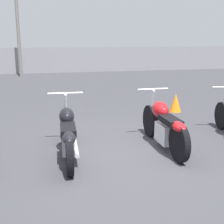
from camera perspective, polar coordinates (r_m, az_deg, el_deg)
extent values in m
plane|color=#38383D|center=(5.40, 1.23, -7.99)|extent=(60.00, 60.00, 0.00)
cube|color=gray|center=(17.76, -9.04, 9.37)|extent=(40.00, 0.04, 1.39)
cylinder|color=black|center=(6.08, -8.34, -2.54)|extent=(0.13, 0.62, 0.62)
cylinder|color=black|center=(4.63, -7.77, -7.80)|extent=(0.13, 0.62, 0.62)
cube|color=silver|center=(5.28, -8.06, -5.39)|extent=(0.23, 0.56, 0.34)
ellipsoid|color=black|center=(5.43, -8.28, -0.81)|extent=(0.29, 0.48, 0.31)
cube|color=black|center=(4.95, -8.06, -3.16)|extent=(0.27, 0.57, 0.10)
ellipsoid|color=black|center=(4.59, -7.89, -4.70)|extent=(0.22, 0.45, 0.16)
cylinder|color=silver|center=(5.83, -8.54, 3.41)|extent=(0.64, 0.07, 0.04)
cylinder|color=silver|center=(5.94, -8.44, 0.37)|extent=(0.06, 0.25, 0.64)
cylinder|color=silver|center=(5.16, -6.63, -6.53)|extent=(0.11, 0.75, 0.07)
cylinder|color=black|center=(6.38, 6.98, -1.63)|extent=(0.10, 0.64, 0.64)
cylinder|color=black|center=(5.17, 12.20, -5.53)|extent=(0.10, 0.64, 0.64)
cube|color=silver|center=(5.71, 9.56, -3.88)|extent=(0.20, 0.49, 0.35)
ellipsoid|color=#AD1419|center=(5.82, 8.83, 0.38)|extent=(0.27, 0.48, 0.31)
cube|color=black|center=(5.42, 10.63, -1.54)|extent=(0.24, 0.58, 0.10)
ellipsoid|color=#AD1419|center=(5.14, 12.11, -2.67)|extent=(0.20, 0.44, 0.16)
cylinder|color=silver|center=(6.14, 7.48, 4.16)|extent=(0.62, 0.04, 0.04)
cylinder|color=silver|center=(6.25, 7.23, 1.21)|extent=(0.05, 0.25, 0.65)
cylinder|color=silver|center=(5.66, 11.19, -4.80)|extent=(0.07, 0.72, 0.07)
cylinder|color=black|center=(7.26, 19.48, -0.61)|extent=(0.19, 0.60, 0.59)
cylinder|color=silver|center=(7.14, 19.85, 1.80)|extent=(0.09, 0.25, 0.63)
cone|color=orange|center=(8.58, 11.54, 1.68)|extent=(0.32, 0.32, 0.49)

